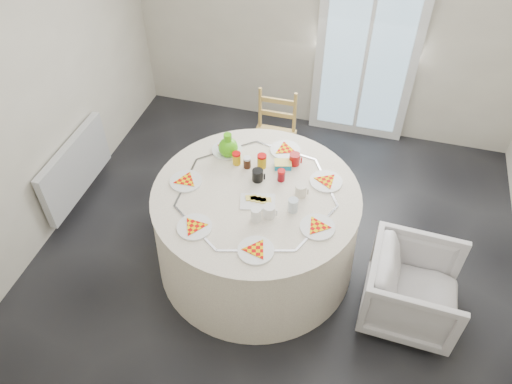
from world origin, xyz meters
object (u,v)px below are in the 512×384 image
(radiator, at_px, (76,168))
(table, at_px, (256,230))
(wooden_chair, at_px, (273,135))
(armchair, at_px, (416,283))
(green_pitcher, at_px, (228,147))

(radiator, relative_size, table, 0.61)
(wooden_chair, relative_size, armchair, 1.27)
(armchair, bearing_deg, radiator, 83.84)
(table, bearing_deg, radiator, 171.65)
(table, bearing_deg, wooden_chair, 97.46)
(table, relative_size, wooden_chair, 1.86)
(table, distance_m, armchair, 1.28)
(wooden_chair, height_order, green_pitcher, green_pitcher)
(table, xyz_separation_m, armchair, (1.26, -0.19, 0.02))
(table, height_order, wooden_chair, wooden_chair)
(radiator, xyz_separation_m, armchair, (3.04, -0.45, 0.01))
(table, bearing_deg, armchair, -8.68)
(radiator, height_order, armchair, armchair)
(radiator, bearing_deg, table, -8.35)
(table, distance_m, wooden_chair, 1.11)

